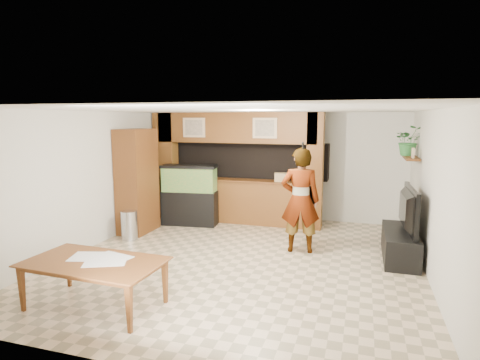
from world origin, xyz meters
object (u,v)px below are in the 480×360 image
(dining_table, at_px, (93,285))
(pantry_cabinet, at_px, (137,181))
(person, at_px, (300,200))
(aquarium, at_px, (190,196))
(television, at_px, (402,209))

(dining_table, bearing_deg, pantry_cabinet, 114.33)
(pantry_cabinet, height_order, person, pantry_cabinet)
(person, bearing_deg, pantry_cabinet, -13.73)
(aquarium, bearing_deg, dining_table, -89.89)
(aquarium, relative_size, person, 0.72)
(aquarium, xyz_separation_m, television, (4.51, -1.04, 0.21))
(pantry_cabinet, height_order, dining_table, pantry_cabinet)
(person, bearing_deg, dining_table, 45.21)
(aquarium, xyz_separation_m, person, (2.74, -1.16, 0.29))
(television, xyz_separation_m, dining_table, (-3.98, -3.19, -0.58))
(pantry_cabinet, bearing_deg, dining_table, -67.84)
(pantry_cabinet, relative_size, dining_table, 1.25)
(pantry_cabinet, xyz_separation_m, television, (5.35, -0.17, -0.22))
(aquarium, bearing_deg, television, -19.95)
(television, bearing_deg, person, 91.71)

